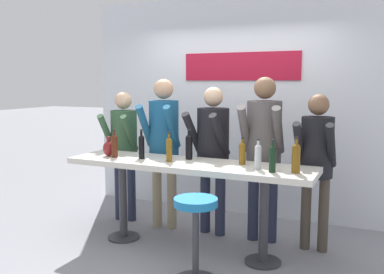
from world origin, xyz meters
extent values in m
plane|color=gray|center=(0.00, 0.00, 0.00)|extent=(40.00, 40.00, 0.00)
cube|color=silver|center=(0.00, 1.50, 1.44)|extent=(4.21, 0.10, 2.88)
cube|color=#B2142D|center=(0.08, 1.44, 1.96)|extent=(1.56, 0.02, 0.36)
cube|color=silver|center=(0.00, 0.00, 0.91)|extent=(2.61, 0.65, 0.06)
cylinder|color=#333338|center=(-0.81, 0.00, 0.46)|extent=(0.09, 0.09, 0.88)
cylinder|color=#333338|center=(-0.81, 0.00, 0.01)|extent=(0.36, 0.36, 0.02)
cylinder|color=#333338|center=(0.81, 0.00, 0.46)|extent=(0.09, 0.09, 0.88)
cylinder|color=#333338|center=(0.81, 0.00, 0.01)|extent=(0.36, 0.36, 0.02)
cylinder|color=#333338|center=(0.37, -0.65, 0.37)|extent=(0.06, 0.06, 0.70)
cylinder|color=#1972B2|center=(0.37, -0.65, 0.73)|extent=(0.38, 0.38, 0.07)
cylinder|color=#23283D|center=(-1.24, 0.56, 0.39)|extent=(0.10, 0.10, 0.79)
cylinder|color=#23283D|center=(-1.06, 0.57, 0.39)|extent=(0.10, 0.10, 0.79)
cylinder|color=#335638|center=(-1.15, 0.56, 1.10)|extent=(0.36, 0.36, 0.62)
sphere|color=#D6AD89|center=(-1.15, 0.56, 1.53)|extent=(0.21, 0.21, 0.21)
cylinder|color=#335638|center=(-1.29, 0.40, 1.14)|extent=(0.11, 0.37, 0.48)
cylinder|color=#335638|center=(-0.98, 0.43, 1.14)|extent=(0.11, 0.37, 0.48)
cylinder|color=gray|center=(-0.66, 0.52, 0.43)|extent=(0.11, 0.11, 0.86)
cylinder|color=gray|center=(-0.47, 0.54, 0.43)|extent=(0.11, 0.11, 0.86)
cylinder|color=#19517A|center=(-0.56, 0.53, 1.20)|extent=(0.39, 0.39, 0.68)
sphere|color=tan|center=(-0.56, 0.53, 1.68)|extent=(0.23, 0.23, 0.23)
cylinder|color=#19517A|center=(-0.71, 0.35, 1.25)|extent=(0.13, 0.41, 0.52)
cylinder|color=#19517A|center=(-0.38, 0.38, 1.25)|extent=(0.13, 0.41, 0.52)
cylinder|color=#23283D|center=(-0.05, 0.58, 0.41)|extent=(0.12, 0.12, 0.82)
cylinder|color=#23283D|center=(0.15, 0.55, 0.41)|extent=(0.12, 0.12, 0.82)
cylinder|color=black|center=(0.05, 0.57, 1.14)|extent=(0.41, 0.41, 0.65)
sphere|color=#D6AD89|center=(0.05, 0.57, 1.60)|extent=(0.22, 0.22, 0.22)
cylinder|color=black|center=(-0.14, 0.44, 1.19)|extent=(0.14, 0.40, 0.50)
cylinder|color=black|center=(0.20, 0.39, 1.19)|extent=(0.14, 0.40, 0.50)
cylinder|color=#23283D|center=(0.54, 0.57, 0.44)|extent=(0.12, 0.12, 0.87)
cylinder|color=#23283D|center=(0.74, 0.59, 0.44)|extent=(0.12, 0.12, 0.87)
cylinder|color=#514C4C|center=(0.64, 0.58, 1.22)|extent=(0.40, 0.40, 0.69)
sphere|color=brown|center=(0.64, 0.58, 1.70)|extent=(0.24, 0.24, 0.24)
cylinder|color=#514C4C|center=(0.47, 0.40, 1.27)|extent=(0.12, 0.42, 0.53)
cylinder|color=#514C4C|center=(0.83, 0.42, 1.27)|extent=(0.12, 0.42, 0.53)
cylinder|color=#473D33|center=(1.12, 0.55, 0.39)|extent=(0.11, 0.11, 0.79)
cylinder|color=#473D33|center=(1.30, 0.54, 0.39)|extent=(0.11, 0.11, 0.79)
cylinder|color=black|center=(1.21, 0.54, 1.10)|extent=(0.33, 0.33, 0.62)
sphere|color=brown|center=(1.21, 0.54, 1.53)|extent=(0.21, 0.21, 0.21)
cylinder|color=black|center=(1.05, 0.39, 1.14)|extent=(0.08, 0.37, 0.48)
cylinder|color=black|center=(1.36, 0.39, 1.14)|extent=(0.08, 0.37, 0.48)
cylinder|color=brown|center=(0.54, 0.11, 1.04)|extent=(0.07, 0.07, 0.19)
sphere|color=brown|center=(0.54, 0.11, 1.13)|extent=(0.07, 0.07, 0.07)
cylinder|color=brown|center=(0.54, 0.11, 1.17)|extent=(0.03, 0.03, 0.07)
cylinder|color=black|center=(0.54, 0.11, 1.21)|extent=(0.03, 0.03, 0.01)
cylinder|color=black|center=(-0.06, 0.16, 1.05)|extent=(0.08, 0.08, 0.23)
sphere|color=black|center=(-0.06, 0.16, 1.17)|extent=(0.08, 0.08, 0.08)
cylinder|color=black|center=(-0.06, 0.16, 1.21)|extent=(0.03, 0.03, 0.08)
cylinder|color=black|center=(-0.06, 0.16, 1.26)|extent=(0.03, 0.03, 0.02)
cylinder|color=brown|center=(-0.19, -0.06, 1.05)|extent=(0.06, 0.06, 0.22)
sphere|color=brown|center=(-0.19, -0.06, 1.16)|extent=(0.06, 0.06, 0.06)
cylinder|color=brown|center=(-0.19, -0.06, 1.20)|extent=(0.02, 0.02, 0.08)
cylinder|color=black|center=(-0.19, -0.06, 1.24)|extent=(0.03, 0.03, 0.02)
cylinder|color=brown|center=(1.11, -0.07, 1.06)|extent=(0.08, 0.08, 0.23)
sphere|color=brown|center=(1.11, -0.07, 1.17)|extent=(0.08, 0.08, 0.08)
cylinder|color=brown|center=(1.11, -0.07, 1.21)|extent=(0.03, 0.03, 0.08)
cylinder|color=black|center=(1.11, -0.07, 1.26)|extent=(0.03, 0.03, 0.02)
cylinder|color=#B7BCC1|center=(0.75, -0.05, 1.04)|extent=(0.07, 0.07, 0.20)
sphere|color=#B7BCC1|center=(0.75, -0.05, 1.15)|extent=(0.07, 0.07, 0.07)
cylinder|color=#B7BCC1|center=(0.75, -0.05, 1.18)|extent=(0.03, 0.03, 0.07)
cylinder|color=black|center=(0.75, -0.05, 1.23)|extent=(0.03, 0.03, 0.01)
cylinder|color=black|center=(0.91, -0.13, 1.05)|extent=(0.06, 0.06, 0.21)
sphere|color=black|center=(0.91, -0.13, 1.15)|extent=(0.06, 0.06, 0.06)
cylinder|color=black|center=(0.91, -0.13, 1.19)|extent=(0.02, 0.02, 0.07)
cylinder|color=black|center=(0.91, -0.13, 1.24)|extent=(0.03, 0.03, 0.02)
cylinder|color=black|center=(-0.54, -0.03, 1.05)|extent=(0.06, 0.06, 0.22)
sphere|color=black|center=(-0.54, -0.03, 1.17)|extent=(0.06, 0.06, 0.06)
cylinder|color=black|center=(-0.54, -0.03, 1.20)|extent=(0.02, 0.02, 0.08)
cylinder|color=black|center=(-0.54, -0.03, 1.25)|extent=(0.03, 0.03, 0.02)
cylinder|color=#4C1E0F|center=(-0.85, -0.08, 1.05)|extent=(0.07, 0.07, 0.22)
sphere|color=#4C1E0F|center=(-0.85, -0.08, 1.16)|extent=(0.07, 0.07, 0.07)
cylinder|color=#4C1E0F|center=(-0.85, -0.08, 1.19)|extent=(0.03, 0.03, 0.08)
cylinder|color=black|center=(-0.85, -0.08, 1.24)|extent=(0.03, 0.03, 0.02)
ellipsoid|color=maroon|center=(-0.96, -0.04, 1.03)|extent=(0.13, 0.13, 0.17)
cylinder|color=maroon|center=(-0.96, -0.04, 1.14)|extent=(0.04, 0.04, 0.05)
camera|label=1|loc=(1.83, -3.93, 1.77)|focal=40.00mm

